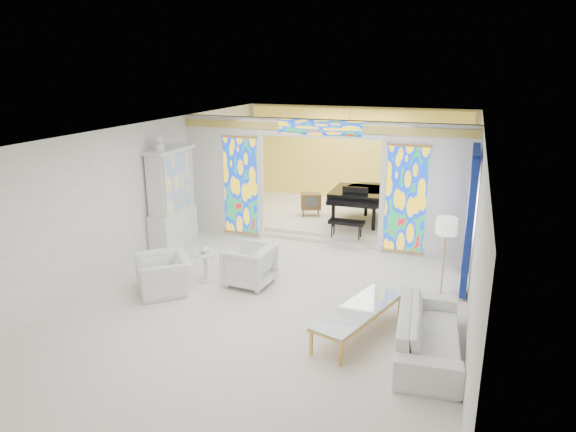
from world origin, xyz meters
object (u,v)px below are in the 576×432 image
at_px(armchair_right, 249,265).
at_px(grand_piano, 364,195).
at_px(tv_console, 311,201).
at_px(china_cabinet, 172,199).
at_px(coffee_table, 359,311).
at_px(armchair_left, 163,274).
at_px(sofa, 429,332).

xyz_separation_m(armchair_right, grand_piano, (1.37, 4.50, 0.49)).
bearing_deg(armchair_right, tv_console, -173.97).
height_order(china_cabinet, coffee_table, china_cabinet).
relative_size(armchair_left, armchair_right, 1.20).
bearing_deg(sofa, armchair_right, 63.75).
relative_size(armchair_left, coffee_table, 0.50).
bearing_deg(coffee_table, sofa, -9.68).
height_order(grand_piano, tv_console, grand_piano).
height_order(armchair_right, sofa, armchair_right).
xyz_separation_m(coffee_table, grand_piano, (-1.09, 5.72, 0.47)).
distance_m(china_cabinet, coffee_table, 5.77).
xyz_separation_m(china_cabinet, armchair_right, (2.60, -1.45, -0.77)).
xyz_separation_m(grand_piano, tv_console, (-1.47, -0.02, -0.30)).
relative_size(china_cabinet, tv_console, 4.26).
bearing_deg(tv_console, armchair_left, -124.94).
distance_m(armchair_right, coffee_table, 2.75).
xyz_separation_m(armchair_left, grand_piano, (2.79, 5.33, 0.55)).
bearing_deg(grand_piano, sofa, -70.17).
distance_m(china_cabinet, sofa, 6.85).
xyz_separation_m(china_cabinet, coffee_table, (5.06, -2.67, -0.75)).
bearing_deg(armchair_right, sofa, 73.04).
distance_m(coffee_table, tv_console, 6.25).
relative_size(coffee_table, grand_piano, 0.81).
distance_m(armchair_left, tv_console, 5.48).
relative_size(armchair_right, coffee_table, 0.41).
bearing_deg(grand_piano, china_cabinet, -143.10).
height_order(armchair_left, sofa, armchair_left).
bearing_deg(grand_piano, armchair_left, -118.22).
bearing_deg(tv_console, coffee_table, -86.74).
relative_size(china_cabinet, grand_piano, 1.03).
relative_size(sofa, grand_piano, 0.89).
bearing_deg(sofa, armchair_left, 78.80).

